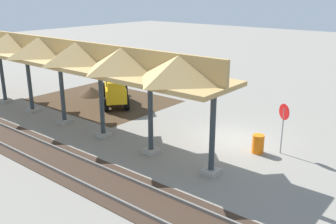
% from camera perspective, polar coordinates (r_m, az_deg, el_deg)
% --- Properties ---
extents(ground_plane, '(120.00, 120.00, 0.00)m').
position_cam_1_polar(ground_plane, '(19.81, 9.91, -4.10)').
color(ground_plane, gray).
extents(dirt_work_zone, '(9.30, 7.00, 0.01)m').
position_cam_1_polar(dirt_work_zone, '(26.87, -9.84, 1.79)').
color(dirt_work_zone, '#42301E').
rests_on(dirt_work_zone, ground).
extents(platform_canopy, '(21.50, 3.20, 4.90)m').
position_cam_1_polar(platform_canopy, '(21.75, -16.34, 8.82)').
color(platform_canopy, '#9E998E').
rests_on(platform_canopy, ground).
extents(rail_tracks, '(60.00, 2.58, 0.15)m').
position_cam_1_polar(rail_tracks, '(14.45, -5.05, -12.50)').
color(rail_tracks, slate).
rests_on(rail_tracks, ground).
extents(stop_sign, '(0.65, 0.44, 2.44)m').
position_cam_1_polar(stop_sign, '(18.07, 17.20, -0.88)').
color(stop_sign, gray).
rests_on(stop_sign, ground).
extents(backhoe, '(4.80, 4.27, 2.82)m').
position_cam_1_polar(backhoe, '(25.28, -8.10, 3.81)').
color(backhoe, '#EAB214').
rests_on(backhoe, ground).
extents(dirt_mound, '(3.97, 3.97, 1.29)m').
position_cam_1_polar(dirt_mound, '(28.31, -11.53, 2.50)').
color(dirt_mound, '#42301E').
rests_on(dirt_mound, ground).
extents(traffic_barrel, '(0.56, 0.56, 0.90)m').
position_cam_1_polar(traffic_barrel, '(18.27, 13.56, -4.74)').
color(traffic_barrel, orange).
rests_on(traffic_barrel, ground).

